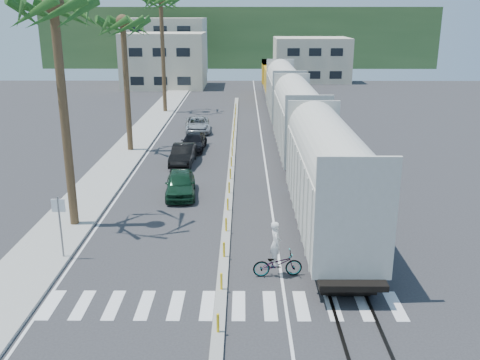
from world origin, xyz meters
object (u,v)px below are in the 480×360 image
car_lead (180,184)px  cyclist (277,259)px  car_second (183,155)px  street_sign (60,219)px

car_lead → cyclist: size_ratio=1.86×
car_second → car_lead: bearing=-82.7°
street_sign → car_lead: (4.32, 8.96, -1.21)m
car_lead → cyclist: bearing=-68.3°
street_sign → car_lead: 10.02m
street_sign → car_second: street_sign is taller
cyclist → car_lead: bearing=21.0°
street_sign → car_lead: street_sign is taller
street_sign → cyclist: 9.80m
street_sign → car_second: (3.71, 16.14, -1.24)m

